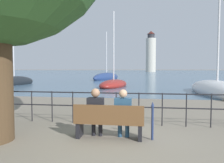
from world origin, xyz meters
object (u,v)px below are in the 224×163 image
at_px(seated_person_right, 123,112).
at_px(harbor_lighthouse, 151,53).
at_px(sailboat_2, 217,90).
at_px(sailboat_3, 114,84).
at_px(sailboat_1, 14,82).
at_px(seated_person_left, 96,111).
at_px(sailboat_4, 107,77).
at_px(park_bench, 109,122).
at_px(closed_umbrella, 152,119).

distance_m(seated_person_right, harbor_lighthouse, 126.79).
relative_size(sailboat_2, sailboat_3, 1.14).
xyz_separation_m(sailboat_1, sailboat_2, (19.52, -6.41, -0.07)).
height_order(seated_person_left, sailboat_2, sailboat_2).
xyz_separation_m(seated_person_right, harbor_lighthouse, (4.72, 126.26, 10.52)).
relative_size(seated_person_right, sailboat_1, 0.10).
bearing_deg(sailboat_4, park_bench, -63.79).
xyz_separation_m(closed_umbrella, sailboat_3, (-3.22, 16.24, -0.30)).
height_order(park_bench, closed_umbrella, closed_umbrella).
relative_size(sailboat_3, harbor_lighthouse, 0.32).
distance_m(seated_person_left, closed_umbrella, 1.48).
relative_size(park_bench, sailboat_4, 0.20).
distance_m(seated_person_right, sailboat_4, 31.26).
relative_size(seated_person_right, sailboat_4, 0.15).
distance_m(seated_person_right, sailboat_2, 12.07).
relative_size(seated_person_left, sailboat_3, 0.17).
relative_size(sailboat_4, harbor_lighthouse, 0.36).
distance_m(seated_person_left, sailboat_3, 16.35).
distance_m(seated_person_left, seated_person_right, 0.72).
bearing_deg(closed_umbrella, sailboat_1, 130.60).
bearing_deg(sailboat_1, sailboat_4, 66.84).
height_order(closed_umbrella, sailboat_3, sailboat_3).
relative_size(seated_person_left, sailboat_2, 0.15).
bearing_deg(seated_person_left, closed_umbrella, 0.46).
distance_m(closed_umbrella, sailboat_4, 31.40).
xyz_separation_m(park_bench, sailboat_4, (-5.32, 30.82, -0.07)).
bearing_deg(sailboat_1, park_bench, -44.00).
height_order(seated_person_right, harbor_lighthouse, harbor_lighthouse).
height_order(seated_person_left, closed_umbrella, seated_person_left).
distance_m(sailboat_3, harbor_lighthouse, 110.79).
bearing_deg(seated_person_right, sailboat_1, 129.10).
relative_size(park_bench, sailboat_1, 0.15).
height_order(seated_person_left, harbor_lighthouse, harbor_lighthouse).
distance_m(sailboat_1, sailboat_4, 15.94).
relative_size(seated_person_left, closed_umbrella, 1.33).
height_order(closed_umbrella, sailboat_2, sailboat_2).
bearing_deg(sailboat_4, sailboat_2, -44.16).
bearing_deg(seated_person_right, sailboat_3, 98.65).
bearing_deg(park_bench, closed_umbrella, 4.44).
xyz_separation_m(seated_person_left, sailboat_3, (-1.75, 16.25, -0.47)).
bearing_deg(sailboat_1, sailboat_2, -10.42).
xyz_separation_m(sailboat_4, harbor_lighthouse, (10.39, 95.52, 10.86)).
xyz_separation_m(sailboat_2, sailboat_4, (-11.33, 20.09, 0.06)).
xyz_separation_m(seated_person_left, sailboat_2, (6.37, 10.65, -0.42)).
distance_m(seated_person_left, sailboat_1, 21.54).
height_order(sailboat_1, harbor_lighthouse, harbor_lighthouse).
distance_m(park_bench, sailboat_3, 16.46).
height_order(park_bench, sailboat_4, sailboat_4).
bearing_deg(sailboat_4, harbor_lighthouse, 100.21).
bearing_deg(sailboat_2, harbor_lighthouse, 86.61).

